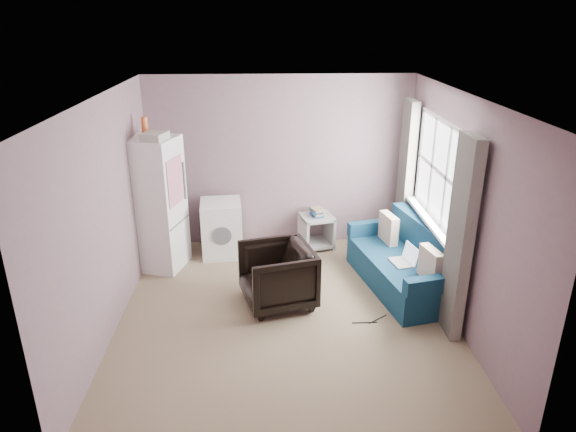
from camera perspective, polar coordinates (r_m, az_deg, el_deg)
The scene contains 8 objects.
room at distance 5.52m, azimuth -0.03°, elevation 0.18°, with size 3.84×4.24×2.54m.
armchair at distance 6.11m, azimuth -1.20°, elevation -6.34°, with size 0.79×0.74×0.81m, color black.
fridge at distance 7.04m, azimuth -14.41°, elevation 1.36°, with size 0.77×0.77×2.05m.
washing_machine at distance 7.40m, azimuth -7.38°, elevation -1.23°, with size 0.61×0.61×0.80m.
side_table at distance 7.62m, azimuth 3.18°, elevation -1.44°, with size 0.54×0.54×0.62m.
sofa at distance 6.70m, azimuth 13.04°, elevation -5.33°, with size 1.19×1.94×0.81m.
window_dressing at distance 6.52m, azimuth 15.37°, elevation 1.45°, with size 0.17×2.62×2.18m.
floor_cables at distance 6.04m, azimuth 9.23°, elevation -11.43°, with size 0.43×0.18×0.01m.
Camera 1 is at (-0.21, -5.12, 3.26)m, focal length 32.00 mm.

